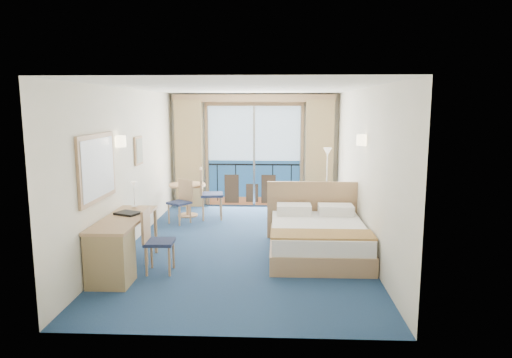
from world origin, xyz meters
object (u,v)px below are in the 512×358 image
at_px(armchair, 326,203).
at_px(desk_chair, 154,237).
at_px(desk, 113,251).
at_px(floor_lamp, 327,164).
at_px(round_table, 187,192).
at_px(bed, 317,237).
at_px(table_chair_a, 207,190).
at_px(nightstand, 341,220).
at_px(table_chair_b, 182,199).

bearing_deg(armchair, desk_chair, 43.11).
bearing_deg(desk, desk_chair, 38.17).
bearing_deg(floor_lamp, round_table, -171.15).
relative_size(floor_lamp, desk_chair, 1.57).
relative_size(bed, table_chair_a, 1.82).
bearing_deg(table_chair_a, round_table, 55.07).
height_order(bed, round_table, bed).
bearing_deg(floor_lamp, armchair, -96.96).
height_order(bed, desk, bed).
height_order(armchair, floor_lamp, floor_lamp).
bearing_deg(nightstand, round_table, 157.80).
height_order(desk, table_chair_a, table_chair_a).
xyz_separation_m(armchair, floor_lamp, (0.08, 0.65, 0.76)).
bearing_deg(bed, desk, -156.37).
bearing_deg(round_table, table_chair_a, -26.05).
distance_m(nightstand, floor_lamp, 1.98).
relative_size(bed, table_chair_b, 2.22).
relative_size(desk, table_chair_a, 1.54).
bearing_deg(table_chair_a, table_chair_b, 117.13).
relative_size(floor_lamp, table_chair_b, 1.65).
relative_size(nightstand, armchair, 0.67).
bearing_deg(table_chair_a, armchair, -97.47).
xyz_separation_m(floor_lamp, round_table, (-3.09, -0.48, -0.58)).
bearing_deg(bed, floor_lamp, 81.16).
height_order(desk_chair, table_chair_b, desk_chair).
bearing_deg(round_table, floor_lamp, 8.85).
height_order(desk, round_table, desk).
bearing_deg(armchair, desk, 41.80).
height_order(nightstand, desk, desk).
relative_size(armchair, desk_chair, 0.85).
bearing_deg(table_chair_b, armchair, 42.13).
bearing_deg(desk, table_chair_b, 84.91).
bearing_deg(table_chair_b, floor_lamp, 53.31).
bearing_deg(floor_lamp, desk_chair, -126.60).
height_order(armchair, round_table, armchair).
bearing_deg(armchair, round_table, -9.21).
bearing_deg(bed, armchair, 80.65).
xyz_separation_m(nightstand, desk, (-3.48, -2.51, 0.17)).
xyz_separation_m(armchair, desk_chair, (-2.84, -3.27, 0.17)).
distance_m(armchair, round_table, 3.02).
bearing_deg(round_table, nightstand, -22.20).
bearing_deg(table_chair_b, nightstand, 21.64).
xyz_separation_m(armchair, desk, (-3.30, -3.64, 0.07)).
bearing_deg(round_table, desk, -94.35).
xyz_separation_m(nightstand, floor_lamp, (-0.09, 1.78, 0.85)).
height_order(floor_lamp, table_chair_a, floor_lamp).
relative_size(desk, table_chair_b, 1.88).
xyz_separation_m(bed, round_table, (-2.62, 2.54, 0.25)).
bearing_deg(round_table, bed, -44.03).
xyz_separation_m(nightstand, table_chair_a, (-2.71, 1.07, 0.35)).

